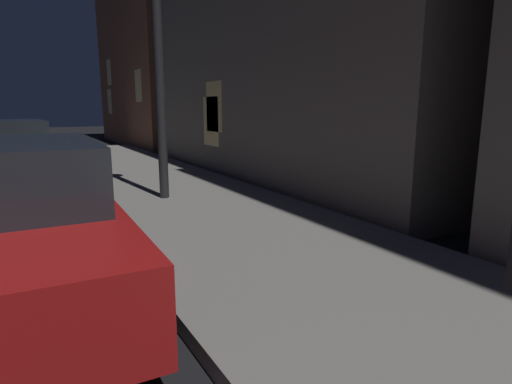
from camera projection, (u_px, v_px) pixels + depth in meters
The scene contains 3 objects.
car_red at pixel (0, 223), 3.78m from camera, with size 2.22×4.43×1.43m.
car_black at pixel (8, 153), 9.57m from camera, with size 2.16×4.52×1.43m.
building_far at pixel (212, 59), 20.63m from camera, with size 8.96×9.48×8.03m.
Camera 1 is at (3.05, -0.31, 1.73)m, focal length 29.73 mm.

